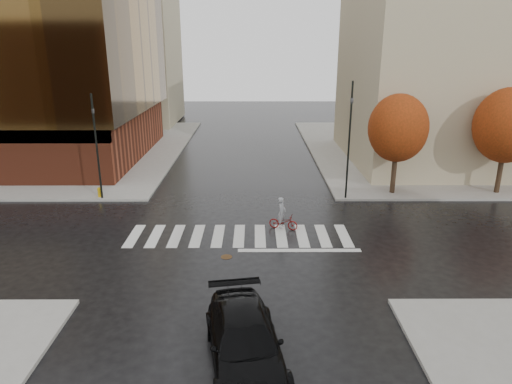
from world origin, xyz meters
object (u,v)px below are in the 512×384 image
at_px(cyclist, 283,218).
at_px(traffic_light_ne, 350,133).
at_px(traffic_light_nw, 96,141).
at_px(sedan, 245,342).
at_px(fire_hydrant, 99,192).

bearing_deg(cyclist, traffic_light_ne, -22.19).
bearing_deg(cyclist, traffic_light_nw, 86.22).
height_order(sedan, cyclist, cyclist).
bearing_deg(sedan, traffic_light_ne, 59.22).
distance_m(traffic_light_ne, fire_hydrant, 16.36).
bearing_deg(traffic_light_ne, sedan, 44.82).
height_order(cyclist, fire_hydrant, cyclist).
xyz_separation_m(cyclist, traffic_light_nw, (-11.33, 4.88, 3.23)).
xyz_separation_m(traffic_light_nw, fire_hydrant, (-0.22, 0.20, -3.34)).
distance_m(cyclist, fire_hydrant, 12.62).
bearing_deg(cyclist, fire_hydrant, 85.78).
distance_m(cyclist, traffic_light_nw, 12.76).
height_order(sedan, traffic_light_nw, traffic_light_nw).
distance_m(traffic_light_nw, fire_hydrant, 3.35).
bearing_deg(sedan, cyclist, 71.04).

